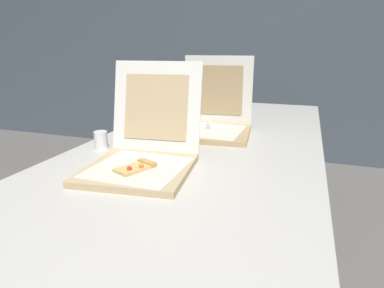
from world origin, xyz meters
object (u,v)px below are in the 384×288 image
cup_white_near_center (101,140)px  table (201,155)px  pizza_box_middle (214,123)px  cup_white_mid (148,129)px  cup_white_far (180,117)px  pizza_box_front (143,154)px

cup_white_near_center → table: bearing=23.3°
pizza_box_middle → cup_white_near_center: pizza_box_middle is taller
table → cup_white_mid: size_ratio=33.23×
pizza_box_middle → cup_white_far: (-0.23, 0.15, -0.02)m
pizza_box_middle → cup_white_mid: (-0.28, -0.15, -0.02)m
table → pizza_box_middle: (-0.01, 0.22, 0.10)m
pizza_box_middle → table: bearing=-94.2°
cup_white_mid → table: bearing=-14.6°
pizza_box_front → cup_white_far: bearing=94.2°
cup_white_far → pizza_box_middle: bearing=-32.4°
table → cup_white_mid: cup_white_mid is taller
pizza_box_middle → cup_white_mid: bearing=-158.3°
pizza_box_front → cup_white_mid: (-0.18, 0.39, -0.02)m
table → cup_white_near_center: (-0.38, -0.16, 0.08)m
cup_white_near_center → pizza_box_front: bearing=-29.9°
pizza_box_front → cup_white_far: pizza_box_front is taller
cup_white_far → cup_white_near_center: (-0.14, -0.53, 0.00)m
pizza_box_middle → cup_white_far: pizza_box_middle is taller
cup_white_mid → cup_white_near_center: 0.26m
table → cup_white_mid: bearing=165.4°
table → cup_white_mid: (-0.29, 0.07, 0.08)m
pizza_box_front → table: bearing=64.6°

